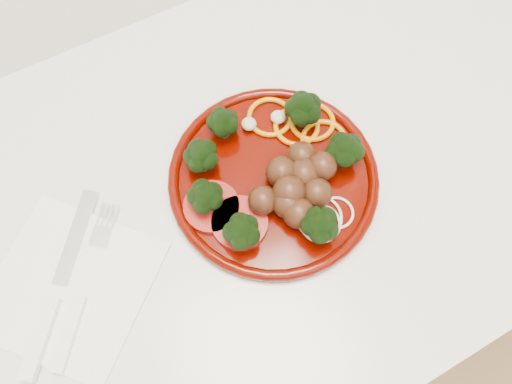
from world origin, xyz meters
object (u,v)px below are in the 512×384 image
knife (52,305)px  napkin (70,286)px  plate (274,176)px  fork (76,312)px

knife → napkin: bearing=-22.7°
plate → knife: (-0.29, -0.01, -0.01)m
plate → knife: plate is taller
knife → plate: bearing=-48.5°
plate → fork: plate is taller
napkin → knife: 0.03m
plate → knife: 0.29m
napkin → knife: knife is taller
plate → knife: bearing=-177.6°
knife → fork: knife is taller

